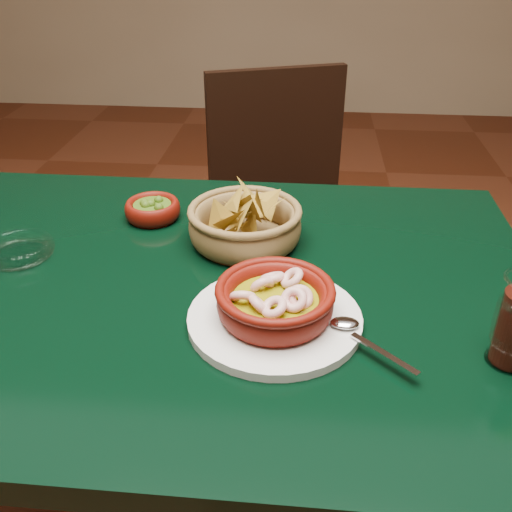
# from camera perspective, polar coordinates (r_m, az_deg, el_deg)

# --- Properties ---
(dining_table) EXTENTS (1.20, 0.80, 0.75)m
(dining_table) POSITION_cam_1_polar(r_m,az_deg,el_deg) (0.99, -8.03, -6.93)
(dining_table) COLOR black
(dining_table) RESTS_ON ground
(dining_chair) EXTENTS (0.54, 0.54, 0.90)m
(dining_chair) POSITION_cam_1_polar(r_m,az_deg,el_deg) (1.65, 3.08, 3.44)
(dining_chair) COLOR black
(dining_chair) RESTS_ON ground
(shrimp_plate) EXTENTS (0.31, 0.25, 0.08)m
(shrimp_plate) POSITION_cam_1_polar(r_m,az_deg,el_deg) (0.81, 1.94, -4.93)
(shrimp_plate) COLOR silver
(shrimp_plate) RESTS_ON dining_table
(chip_basket) EXTENTS (0.23, 0.23, 0.13)m
(chip_basket) POSITION_cam_1_polar(r_m,az_deg,el_deg) (1.01, -1.11, 3.25)
(chip_basket) COLOR olive
(chip_basket) RESTS_ON dining_table
(guacamole_ramekin) EXTENTS (0.12, 0.12, 0.04)m
(guacamole_ramekin) POSITION_cam_1_polar(r_m,az_deg,el_deg) (1.12, -10.31, 4.62)
(guacamole_ramekin) COLOR #500B05
(guacamole_ramekin) RESTS_ON dining_table
(glass_ashtray) EXTENTS (0.13, 0.13, 0.03)m
(glass_ashtray) POSITION_cam_1_polar(r_m,az_deg,el_deg) (1.05, -22.68, 0.59)
(glass_ashtray) COLOR white
(glass_ashtray) RESTS_ON dining_table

